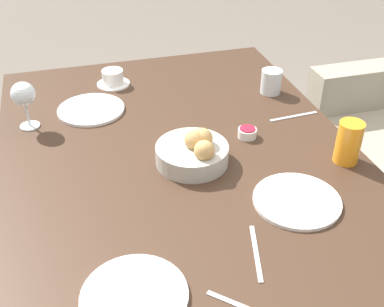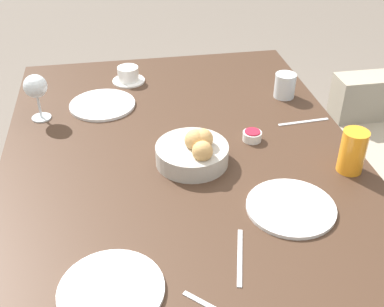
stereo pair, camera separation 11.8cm
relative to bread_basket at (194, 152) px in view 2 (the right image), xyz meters
name	(u,v)px [view 2 (the right image)]	position (x,y,z in m)	size (l,w,h in m)	color
dining_table	(184,181)	(-0.02, -0.03, -0.12)	(1.51, 1.05, 0.74)	#3D281C
bread_basket	(194,152)	(0.00, 0.00, 0.00)	(0.21, 0.21, 0.10)	#B2ADA3
plate_near_left	(102,105)	(-0.39, -0.25, -0.03)	(0.23, 0.23, 0.01)	white
plate_near_right	(111,290)	(0.43, -0.25, -0.03)	(0.22, 0.22, 0.01)	white
plate_far_center	(291,207)	(0.24, 0.21, -0.03)	(0.23, 0.23, 0.01)	white
juice_glass	(353,151)	(0.11, 0.43, 0.03)	(0.07, 0.07, 0.13)	orange
water_tumbler	(285,86)	(-0.35, 0.39, 0.01)	(0.07, 0.07, 0.09)	silver
wine_glass	(36,88)	(-0.34, -0.45, 0.07)	(0.08, 0.08, 0.16)	silver
coffee_cup	(128,75)	(-0.57, -0.15, -0.01)	(0.12, 0.12, 0.06)	white
jam_bowl_berry	(252,136)	(-0.09, 0.20, -0.02)	(0.06, 0.06, 0.03)	white
fork_silver	(304,122)	(-0.16, 0.40, -0.04)	(0.02, 0.18, 0.00)	#B7B7BC
knife_silver	(240,257)	(0.38, 0.04, -0.04)	(0.17, 0.06, 0.00)	#B7B7BC
spoon_coffee	(211,307)	(0.50, -0.05, -0.04)	(0.10, 0.10, 0.00)	#B7B7BC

